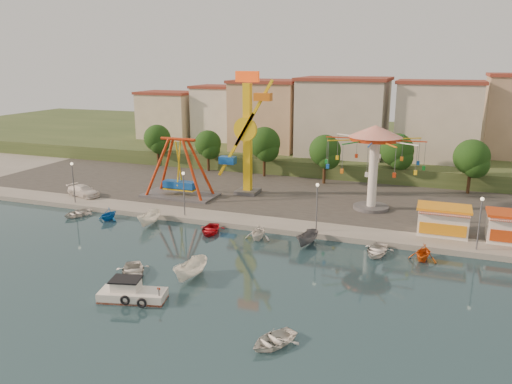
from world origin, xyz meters
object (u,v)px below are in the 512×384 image
at_px(skiff, 191,270).
at_px(cabin_motorboat, 131,294).
at_px(wave_swinger, 375,148).
at_px(rowboat_a, 133,271).
at_px(kamikaze_tower, 249,137).
at_px(pirate_ship_ride, 179,169).
at_px(van, 84,191).

bearing_deg(skiff, cabin_motorboat, -109.75).
relative_size(wave_swinger, rowboat_a, 2.80).
bearing_deg(skiff, wave_swinger, 71.84).
xyz_separation_m(cabin_motorboat, rowboat_a, (-2.50, 3.92, -0.07)).
relative_size(kamikaze_tower, wave_swinger, 1.42).
relative_size(pirate_ship_ride, wave_swinger, 0.86).
bearing_deg(rowboat_a, skiff, -19.88).
xyz_separation_m(kamikaze_tower, cabin_motorboat, (2.12, -31.47, -8.04)).
relative_size(cabin_motorboat, van, 1.10).
xyz_separation_m(pirate_ship_ride, kamikaze_tower, (8.33, 4.36, 4.14)).
bearing_deg(van, skiff, -110.93).
bearing_deg(kamikaze_tower, skiff, -79.75).
bearing_deg(pirate_ship_ride, skiff, -59.21).
distance_m(pirate_ship_ride, van, 13.43).
height_order(wave_swinger, skiff, wave_swinger).
height_order(rowboat_a, van, van).
height_order(cabin_motorboat, van, van).
height_order(rowboat_a, skiff, skiff).
bearing_deg(wave_swinger, van, -168.74).
bearing_deg(van, cabin_motorboat, -121.21).
bearing_deg(wave_swinger, kamikaze_tower, 175.32).
distance_m(pirate_ship_ride, wave_swinger, 25.57).
height_order(kamikaze_tower, rowboat_a, kamikaze_tower).
bearing_deg(wave_swinger, pirate_ship_ride, -173.21).
distance_m(cabin_motorboat, skiff, 5.78).
distance_m(pirate_ship_ride, rowboat_a, 24.83).
bearing_deg(wave_swinger, rowboat_a, -123.25).
bearing_deg(van, wave_swinger, -65.07).
distance_m(kamikaze_tower, skiff, 27.85).
bearing_deg(pirate_ship_ride, van, -160.07).
height_order(kamikaze_tower, skiff, kamikaze_tower).
bearing_deg(pirate_ship_ride, kamikaze_tower, 27.64).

